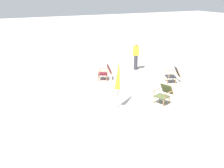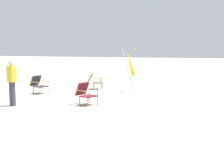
{
  "view_description": "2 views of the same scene",
  "coord_description": "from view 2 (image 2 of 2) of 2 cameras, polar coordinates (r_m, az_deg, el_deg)",
  "views": [
    {
      "loc": [
        -9.47,
        6.88,
        4.45
      ],
      "look_at": [
        0.2,
        2.2,
        0.63
      ],
      "focal_mm": 42.0,
      "sensor_mm": 36.0,
      "label": 1
    },
    {
      "loc": [
        13.12,
        5.35,
        2.16
      ],
      "look_at": [
        0.7,
        1.9,
        0.54
      ],
      "focal_mm": 50.0,
      "sensor_mm": 36.0,
      "label": 2
    }
  ],
  "objects": [
    {
      "name": "beach_chair_far_center",
      "position": [
        14.34,
        -13.31,
        0.03
      ],
      "size": [
        0.8,
        0.88,
        0.8
      ],
      "color": "#28282D",
      "rests_on": "ground"
    },
    {
      "name": "beach_chair_back_right",
      "position": [
        15.26,
        -3.28,
        0.61
      ],
      "size": [
        0.82,
        0.92,
        0.78
      ],
      "color": "#515B33",
      "rests_on": "ground"
    },
    {
      "name": "ground_plane",
      "position": [
        14.33,
        -6.57,
        -1.55
      ],
      "size": [
        80.0,
        80.0,
        0.0
      ],
      "primitive_type": "plane",
      "color": "#B2AAA0"
    },
    {
      "name": "person_near_chairs",
      "position": [
        11.56,
        -17.83,
        0.26
      ],
      "size": [
        0.33,
        0.39,
        1.63
      ],
      "color": "#383842",
      "rests_on": "ground"
    },
    {
      "name": "beach_chair_back_left",
      "position": [
        11.39,
        -4.86,
        -1.61
      ],
      "size": [
        0.84,
        0.9,
        0.8
      ],
      "color": "maroon",
      "rests_on": "ground"
    },
    {
      "name": "umbrella_furled_yellow",
      "position": [
        14.18,
        3.36,
        3.73
      ],
      "size": [
        0.71,
        0.6,
        2.01
      ],
      "color": "#B7B2A8",
      "rests_on": "ground"
    }
  ]
}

